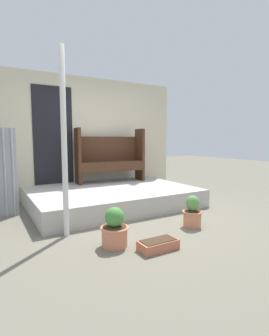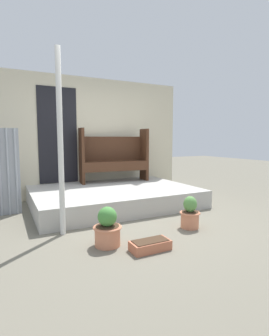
{
  "view_description": "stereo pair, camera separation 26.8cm",
  "coord_description": "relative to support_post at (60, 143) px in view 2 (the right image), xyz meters",
  "views": [
    {
      "loc": [
        -2.07,
        -3.42,
        1.26
      ],
      "look_at": [
        0.14,
        0.37,
        0.78
      ],
      "focal_mm": 28.0,
      "sensor_mm": 36.0,
      "label": 1
    },
    {
      "loc": [
        -1.83,
        -3.55,
        1.26
      ],
      "look_at": [
        0.14,
        0.37,
        0.78
      ],
      "focal_mm": 28.0,
      "sensor_mm": 36.0,
      "label": 2
    }
  ],
  "objects": [
    {
      "name": "ground_plane",
      "position": [
        1.17,
        0.1,
        -1.21
      ],
      "size": [
        24.0,
        24.0,
        0.0
      ],
      "primitive_type": "plane",
      "color": "#706B5B"
    },
    {
      "name": "house_wall",
      "position": [
        1.17,
        2.26,
        0.1
      ],
      "size": [
        4.19,
        0.08,
        2.6
      ],
      "color": "beige",
      "rests_on": "ground_plane"
    },
    {
      "name": "porch_slab",
      "position": [
        1.21,
        1.17,
        -1.04
      ],
      "size": [
        2.99,
        2.13,
        0.33
      ],
      "color": "#B2AFA8",
      "rests_on": "ground_plane"
    },
    {
      "name": "support_post",
      "position": [
        0.0,
        0.0,
        0.0
      ],
      "size": [
        0.07,
        0.07,
        2.41
      ],
      "color": "silver",
      "rests_on": "ground_plane"
    },
    {
      "name": "flower_pot_left",
      "position": [
        0.39,
        -0.63,
        -1.0
      ],
      "size": [
        0.34,
        0.34,
        0.47
      ],
      "color": "tan",
      "rests_on": "ground_plane"
    },
    {
      "name": "planter_box_rect",
      "position": [
        0.78,
        -0.97,
        -1.15
      ],
      "size": [
        0.46,
        0.22,
        0.12
      ],
      "color": "#B76647",
      "rests_on": "ground_plane"
    },
    {
      "name": "flower_pot_middle",
      "position": [
        1.67,
        -0.56,
        -1.01
      ],
      "size": [
        0.29,
        0.29,
        0.46
      ],
      "color": "tan",
      "rests_on": "ground_plane"
    },
    {
      "name": "bench",
      "position": [
        1.52,
        1.92,
        -0.3
      ],
      "size": [
        1.52,
        0.54,
        1.17
      ],
      "rotation": [
        0.0,
        0.0,
        -0.09
      ],
      "color": "#422616",
      "rests_on": "porch_slab"
    }
  ]
}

